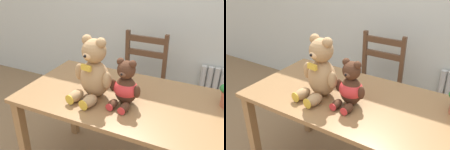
{
  "view_description": "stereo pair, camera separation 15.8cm",
  "coord_description": "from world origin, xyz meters",
  "views": [
    {
      "loc": [
        0.49,
        -0.98,
        1.64
      ],
      "look_at": [
        -0.12,
        0.31,
        0.95
      ],
      "focal_mm": 40.0,
      "sensor_mm": 36.0,
      "label": 1
    },
    {
      "loc": [
        0.63,
        -0.9,
        1.64
      ],
      "look_at": [
        -0.12,
        0.31,
        0.95
      ],
      "focal_mm": 40.0,
      "sensor_mm": 36.0,
      "label": 2
    }
  ],
  "objects": [
    {
      "name": "wooden_chair_behind",
      "position": [
        -0.22,
        1.2,
        0.46
      ],
      "size": [
        0.45,
        0.44,
        0.94
      ],
      "rotation": [
        0.0,
        0.0,
        3.14
      ],
      "color": "brown",
      "rests_on": "ground_plane"
    },
    {
      "name": "teddy_bear_right",
      "position": [
        -0.02,
        0.3,
        0.89
      ],
      "size": [
        0.21,
        0.22,
        0.3
      ],
      "rotation": [
        0.0,
        0.0,
        3.07
      ],
      "color": "#472819",
      "rests_on": "dining_table"
    },
    {
      "name": "teddy_bear_left",
      "position": [
        -0.25,
        0.3,
        0.95
      ],
      "size": [
        0.3,
        0.31,
        0.42
      ],
      "rotation": [
        0.0,
        0.0,
        2.97
      ],
      "color": "tan",
      "rests_on": "dining_table"
    },
    {
      "name": "dining_table",
      "position": [
        0.0,
        0.38,
        0.66
      ],
      "size": [
        1.54,
        0.76,
        0.77
      ],
      "color": "olive",
      "rests_on": "ground_plane"
    }
  ]
}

